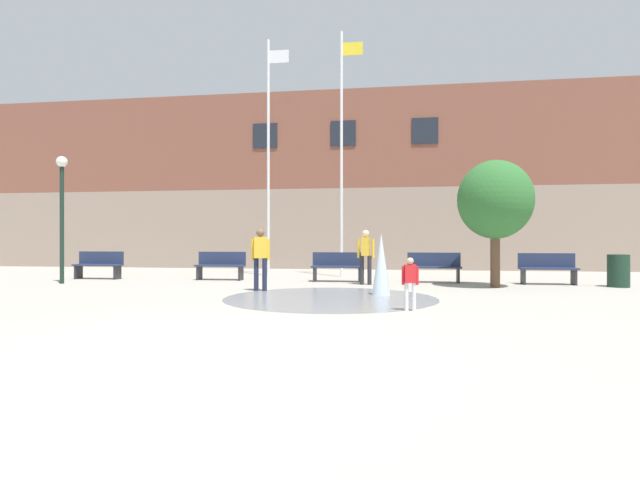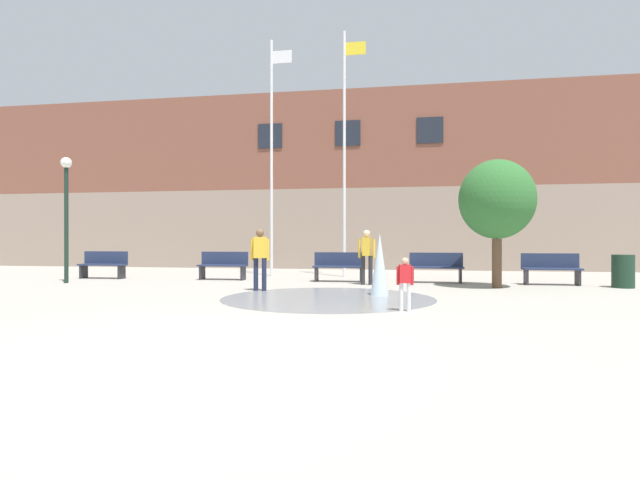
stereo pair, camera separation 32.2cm
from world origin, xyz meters
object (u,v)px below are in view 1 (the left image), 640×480
(flagpole_right, at_px, (342,147))
(child_with_pink_shirt, at_px, (410,280))
(park_bench_center, at_px, (434,267))
(park_bench_far_right, at_px, (548,268))
(park_bench_left_of_flagpoles, at_px, (221,265))
(adult_watching, at_px, (366,253))
(lamp_post_left_lane, at_px, (62,200))
(trash_can, at_px, (618,271))
(park_bench_far_left, at_px, (99,264))
(park_bench_under_left_flagpole, at_px, (337,266))
(flagpole_left, at_px, (269,151))
(street_tree_near_building, at_px, (495,200))
(adult_in_red, at_px, (260,254))

(flagpole_right, bearing_deg, child_with_pink_shirt, -75.50)
(park_bench_center, distance_m, park_bench_far_right, 3.23)
(flagpole_right, bearing_deg, park_bench_center, -31.96)
(park_bench_left_of_flagpoles, height_order, adult_watching, adult_watching)
(lamp_post_left_lane, bearing_deg, trash_can, 4.61)
(park_bench_far_left, relative_size, adult_watching, 1.01)
(park_bench_under_left_flagpole, distance_m, adult_watching, 1.38)
(flagpole_left, bearing_deg, adult_watching, -38.96)
(park_bench_under_left_flagpole, height_order, trash_can, park_bench_under_left_flagpole)
(park_bench_center, height_order, child_with_pink_shirt, child_with_pink_shirt)
(adult_watching, height_order, street_tree_near_building, street_tree_near_building)
(park_bench_far_left, bearing_deg, lamp_post_left_lane, -91.91)
(adult_watching, height_order, trash_can, adult_watching)
(park_bench_left_of_flagpoles, xyz_separation_m, flagpole_left, (1.12, 1.94, 4.02))
(park_bench_left_of_flagpoles, relative_size, park_bench_far_right, 1.00)
(flagpole_left, relative_size, street_tree_near_building, 2.44)
(adult_watching, distance_m, flagpole_right, 4.77)
(child_with_pink_shirt, height_order, street_tree_near_building, street_tree_near_building)
(child_with_pink_shirt, height_order, lamp_post_left_lane, lamp_post_left_lane)
(adult_watching, bearing_deg, park_bench_far_left, 91.49)
(park_bench_far_right, height_order, lamp_post_left_lane, lamp_post_left_lane)
(trash_can, bearing_deg, park_bench_under_left_flagpole, 175.52)
(child_with_pink_shirt, xyz_separation_m, adult_in_red, (-3.67, 3.04, 0.35))
(adult_in_red, relative_size, flagpole_right, 0.18)
(park_bench_far_right, distance_m, trash_can, 1.78)
(adult_in_red, bearing_deg, park_bench_far_right, -179.11)
(trash_can, bearing_deg, flagpole_right, 161.61)
(park_bench_center, height_order, adult_watching, adult_watching)
(lamp_post_left_lane, bearing_deg, child_with_pink_shirt, -22.67)
(street_tree_near_building, bearing_deg, flagpole_right, 144.53)
(park_bench_center, relative_size, lamp_post_left_lane, 0.42)
(park_bench_under_left_flagpole, relative_size, trash_can, 1.78)
(park_bench_left_of_flagpoles, distance_m, flagpole_right, 5.88)
(trash_can, bearing_deg, lamp_post_left_lane, -175.39)
(park_bench_far_right, xyz_separation_m, child_with_pink_shirt, (-4.14, -6.06, 0.10))
(park_bench_under_left_flagpole, xyz_separation_m, trash_can, (7.87, -0.62, -0.03))
(child_with_pink_shirt, height_order, trash_can, child_with_pink_shirt)
(adult_in_red, bearing_deg, lamp_post_left_lane, -30.55)
(park_bench_center, bearing_deg, park_bench_far_right, -3.33)
(lamp_post_left_lane, distance_m, street_tree_near_building, 12.54)
(park_bench_under_left_flagpole, distance_m, flagpole_right, 4.56)
(child_with_pink_shirt, bearing_deg, street_tree_near_building, -125.69)
(lamp_post_left_lane, bearing_deg, adult_watching, 6.25)
(child_with_pink_shirt, bearing_deg, trash_can, -145.84)
(park_bench_far_right, distance_m, child_with_pink_shirt, 7.34)
(adult_watching, distance_m, lamp_post_left_lane, 9.15)
(child_with_pink_shirt, bearing_deg, park_bench_under_left_flagpole, -80.63)
(park_bench_center, bearing_deg, adult_watching, -152.49)
(park_bench_left_of_flagpoles, distance_m, park_bench_under_left_flagpole, 3.82)
(park_bench_under_left_flagpole, xyz_separation_m, flagpole_left, (-2.70, 2.02, 4.02))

